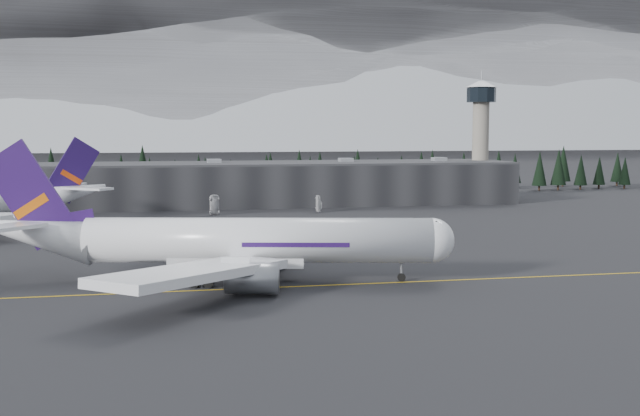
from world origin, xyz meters
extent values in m
plane|color=black|center=(0.00, 0.00, 0.00)|extent=(1400.00, 1400.00, 0.00)
cube|color=gold|center=(0.00, -2.00, 0.01)|extent=(400.00, 0.40, 0.02)
cube|color=black|center=(0.00, 125.00, 6.00)|extent=(160.00, 30.00, 12.00)
cube|color=#333335|center=(0.00, 125.00, 12.30)|extent=(160.00, 30.00, 0.60)
cylinder|color=gray|center=(75.00, 128.00, 16.00)|extent=(5.20, 5.20, 32.00)
cylinder|color=black|center=(75.00, 128.00, 33.25)|extent=(9.20, 9.20, 4.50)
cone|color=silver|center=(75.00, 128.00, 36.70)|extent=(10.00, 10.00, 2.00)
cube|color=black|center=(0.00, 162.00, 7.50)|extent=(360.00, 20.00, 15.00)
cylinder|color=white|center=(-12.63, 3.44, 6.08)|extent=(51.07, 17.51, 6.63)
sphere|color=white|center=(12.19, -2.08, 6.08)|extent=(6.63, 6.63, 6.63)
cone|color=white|center=(-44.99, 10.63, 7.07)|extent=(19.56, 10.50, 9.60)
cube|color=white|center=(-15.38, 21.60, 4.31)|extent=(16.78, 32.21, 2.83)
cylinder|color=gray|center=(-10.23, 14.23, 2.43)|extent=(7.92, 5.66, 4.20)
cube|color=white|center=(-22.82, -11.85, 4.31)|extent=(26.85, 29.28, 2.83)
cylinder|color=gray|center=(-15.03, -7.35, 2.43)|extent=(7.92, 5.66, 4.20)
cube|color=#29114F|center=(-45.53, 10.75, 12.71)|extent=(13.79, 3.58, 16.46)
cube|color=#CC5A0C|center=(-45.32, 10.71, 11.05)|extent=(5.40, 1.77, 4.05)
cube|color=white|center=(-45.71, 17.59, 8.62)|extent=(8.39, 13.09, 0.55)
cube|color=white|center=(-48.59, 4.64, 8.62)|extent=(11.88, 12.32, 0.55)
cylinder|color=black|center=(7.87, -1.12, 1.66)|extent=(0.55, 0.55, 3.32)
cylinder|color=black|center=(-19.10, 9.97, 1.66)|extent=(0.55, 0.55, 3.32)
cylinder|color=black|center=(-21.26, 0.26, 1.66)|extent=(0.55, 0.55, 3.32)
cone|color=silver|center=(-47.42, 88.46, 6.97)|extent=(19.41, 12.71, 9.46)
cube|color=#25114F|center=(-46.91, 88.66, 12.52)|extent=(13.05, 5.50, 16.21)
cube|color=#E9470D|center=(-47.11, 88.58, 10.89)|extent=(5.17, 2.49, 3.99)
cube|color=silver|center=(-43.02, 83.16, 8.49)|extent=(12.40, 11.32, 0.54)
cube|color=silver|center=(-47.75, 95.34, 8.49)|extent=(6.67, 12.58, 0.54)
imported|color=silver|center=(-12.18, 97.38, 0.75)|extent=(3.20, 5.70, 1.51)
imported|color=silver|center=(16.19, 98.69, 0.80)|extent=(4.98, 2.75, 1.60)
camera|label=1|loc=(-27.75, -112.79, 22.23)|focal=45.00mm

